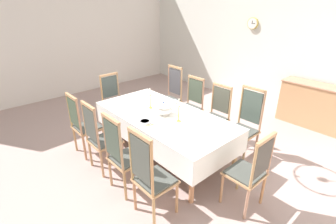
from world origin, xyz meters
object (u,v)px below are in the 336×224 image
at_px(chair_south_a, 83,124).
at_px(bowl_near_right, 145,122).
at_px(mounted_clock, 253,23).
at_px(chair_head_west, 114,99).
at_px(chair_head_east, 250,170).
at_px(chair_south_b, 100,137).
at_px(soup_tureen, 164,108).
at_px(candlestick_east, 179,113).
at_px(chair_north_b, 191,104).
at_px(dining_table, 164,118).
at_px(chair_north_d, 245,124).
at_px(sideboard, 316,106).
at_px(bowl_near_left, 172,102).
at_px(chair_south_c, 122,154).
at_px(spoon_primary, 169,100).
at_px(chair_north_c, 216,114).
at_px(candlestick_west, 150,100).
at_px(chair_north_a, 171,95).
at_px(chair_south_d, 150,175).
at_px(spoon_secondary, 151,125).

relative_size(chair_south_a, bowl_near_right, 6.52).
bearing_deg(chair_south_a, mounted_clock, 85.04).
xyz_separation_m(chair_head_west, chair_head_east, (3.20, 0.00, -0.00)).
relative_size(chair_south_b, soup_tureen, 4.04).
bearing_deg(candlestick_east, chair_north_b, 124.25).
distance_m(dining_table, chair_north_d, 1.34).
bearing_deg(chair_head_west, chair_north_b, 127.37).
height_order(dining_table, chair_south_b, chair_south_b).
relative_size(sideboard, mounted_clock, 5.33).
height_order(chair_south_a, chair_north_b, same).
bearing_deg(soup_tureen, sideboard, 66.81).
relative_size(chair_north_d, bowl_near_left, 6.39).
bearing_deg(chair_south_c, dining_table, 107.29).
xyz_separation_m(candlestick_east, sideboard, (0.95, 3.03, -0.45)).
distance_m(dining_table, spoon_primary, 0.62).
xyz_separation_m(chair_north_c, spoon_primary, (-0.71, -0.52, 0.19)).
relative_size(chair_south_a, chair_south_b, 0.97).
height_order(chair_head_east, candlestick_west, candlestick_west).
height_order(chair_north_b, chair_head_east, chair_north_b).
height_order(chair_south_a, chair_south_c, chair_south_c).
bearing_deg(mounted_clock, spoon_primary, -87.07).
bearing_deg(candlestick_east, chair_south_c, -92.50).
bearing_deg(bowl_near_right, chair_north_a, 124.45).
bearing_deg(chair_head_east, mounted_clock, 33.19).
height_order(chair_south_d, soup_tureen, chair_south_d).
height_order(dining_table, mounted_clock, mounted_clock).
relative_size(dining_table, candlestick_west, 6.74).
bearing_deg(soup_tureen, chair_head_east, 0.00).
distance_m(chair_south_c, bowl_near_left, 1.55).
distance_m(chair_south_a, bowl_near_right, 1.13).
relative_size(chair_south_d, spoon_primary, 6.85).
bearing_deg(chair_south_a, chair_south_b, -0.22).
height_order(chair_south_d, candlestick_west, chair_south_d).
bearing_deg(chair_head_east, candlestick_west, 90.00).
bearing_deg(chair_north_b, mounted_clock, -84.41).
relative_size(spoon_primary, spoon_secondary, 1.00).
relative_size(chair_north_b, spoon_primary, 6.32).
xyz_separation_m(chair_south_a, candlestick_west, (0.56, 0.98, 0.33)).
xyz_separation_m(chair_south_a, chair_north_a, (-0.00, 1.97, 0.03)).
height_order(chair_north_a, chair_north_b, chair_north_a).
bearing_deg(candlestick_east, sideboard, 72.61).
bearing_deg(mounted_clock, bowl_near_right, -80.90).
bearing_deg(chair_north_a, chair_north_c, 179.68).
relative_size(candlestick_east, spoon_primary, 2.14).
xyz_separation_m(chair_head_west, mounted_clock, (1.06, 3.28, 1.39)).
distance_m(dining_table, chair_head_west, 1.61).
distance_m(chair_north_a, chair_head_west, 1.20).
bearing_deg(bowl_near_right, chair_head_east, 14.95).
distance_m(candlestick_west, bowl_near_left, 0.46).
height_order(chair_south_a, chair_south_b, chair_south_b).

